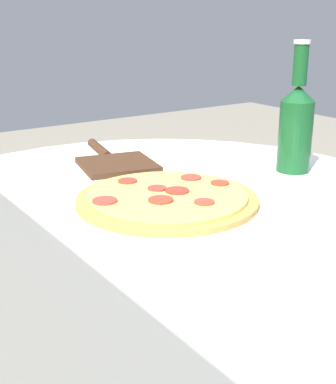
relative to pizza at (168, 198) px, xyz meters
name	(u,v)px	position (x,y,z in m)	size (l,w,h in m)	color
table	(160,285)	(0.00, 0.02, -0.17)	(1.04, 1.04, 0.69)	white
pizza	(168,198)	(0.00, 0.00, 0.00)	(0.33, 0.33, 0.02)	#C68E47
beer_bottle	(296,124)	(0.02, -0.34, 0.09)	(0.07, 0.07, 0.27)	#144C23
pizza_paddle	(114,161)	(0.28, -0.05, 0.00)	(0.32, 0.18, 0.02)	#422819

